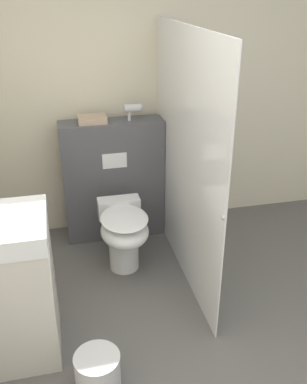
{
  "coord_description": "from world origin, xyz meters",
  "views": [
    {
      "loc": [
        -0.55,
        -1.67,
        2.27
      ],
      "look_at": [
        0.14,
        1.34,
        0.75
      ],
      "focal_mm": 40.0,
      "sensor_mm": 36.0,
      "label": 1
    }
  ],
  "objects_px": {
    "sink_vanity": "(5,289)",
    "waste_bin": "(98,372)",
    "hair_drier": "(133,109)",
    "toilet": "(124,233)"
  },
  "relations": [
    {
      "from": "sink_vanity",
      "to": "waste_bin",
      "type": "distance_m",
      "value": 0.79
    },
    {
      "from": "toilet",
      "to": "sink_vanity",
      "type": "xyz_separation_m",
      "value": [
        -0.88,
        -0.74,
        0.15
      ]
    },
    {
      "from": "sink_vanity",
      "to": "toilet",
      "type": "bearing_deg",
      "value": 39.78
    },
    {
      "from": "toilet",
      "to": "waste_bin",
      "type": "height_order",
      "value": "toilet"
    },
    {
      "from": "sink_vanity",
      "to": "waste_bin",
      "type": "xyz_separation_m",
      "value": [
        0.52,
        -0.45,
        -0.38
      ]
    },
    {
      "from": "sink_vanity",
      "to": "hair_drier",
      "type": "height_order",
      "value": "hair_drier"
    },
    {
      "from": "toilet",
      "to": "hair_drier",
      "type": "distance_m",
      "value": 1.1
    },
    {
      "from": "toilet",
      "to": "hair_drier",
      "type": "height_order",
      "value": "hair_drier"
    },
    {
      "from": "hair_drier",
      "to": "waste_bin",
      "type": "bearing_deg",
      "value": -107.99
    },
    {
      "from": "hair_drier",
      "to": "waste_bin",
      "type": "height_order",
      "value": "hair_drier"
    }
  ]
}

